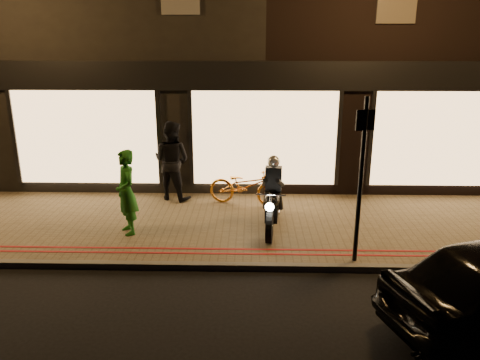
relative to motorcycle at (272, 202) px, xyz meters
The scene contains 10 objects.
ground 1.85m from the motorcycle, 94.37° to the right, with size 90.00×90.00×0.00m, color black.
sidewalk 0.75m from the motorcycle, 112.50° to the left, with size 50.00×4.00×0.12m, color brown.
kerb_stone 1.78m from the motorcycle, 94.50° to the right, with size 50.00×0.14×0.12m, color #59544C.
red_kerb_lines 1.30m from the motorcycle, 96.46° to the right, with size 50.00×0.26×0.01m.
building_row 8.10m from the motorcycle, 91.01° to the left, with size 48.00×10.11×8.50m.
motorcycle is the anchor object (origin of this frame).
sign_post 2.31m from the motorcycle, 44.55° to the right, with size 0.34×0.13×3.00m.
bicycle_gold 1.62m from the motorcycle, 111.52° to the left, with size 0.63×1.81×0.95m, color orange.
person_green 3.03m from the motorcycle, behind, with size 0.65×0.42×1.77m, color #1E661B.
person_dark 3.11m from the motorcycle, 141.94° to the left, with size 0.96×0.75×1.98m, color black.
Camera 1 is at (-0.32, -7.60, 4.06)m, focal length 35.00 mm.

